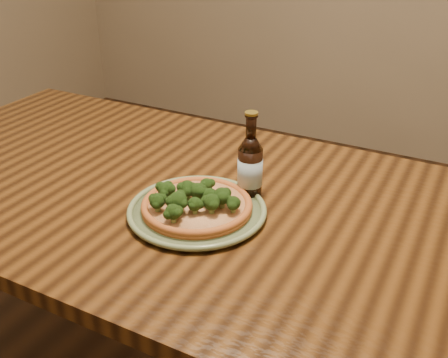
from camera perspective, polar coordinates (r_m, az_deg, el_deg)
The scene contains 4 objects.
table at distance 1.40m, azimuth -7.45°, elevation -3.80°, with size 1.60×0.90×0.75m.
plate at distance 1.21m, azimuth -2.95°, elevation -3.43°, with size 0.32×0.32×0.02m.
pizza at distance 1.19m, azimuth -3.04°, elevation -2.73°, with size 0.26×0.26×0.07m.
beer_bottle at distance 1.24m, azimuth 2.86°, elevation 1.35°, with size 0.06×0.06×0.22m.
Camera 1 is at (0.71, -0.86, 1.39)m, focal length 42.00 mm.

